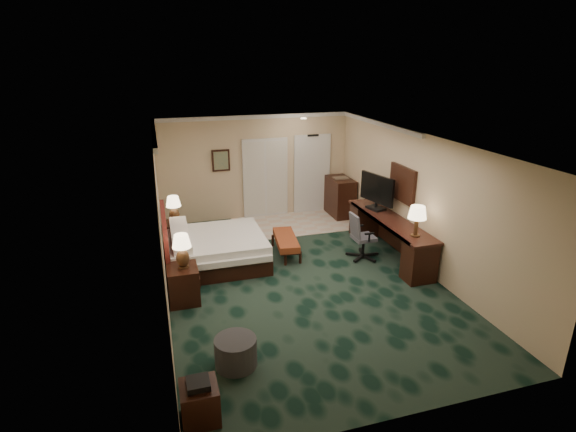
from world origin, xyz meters
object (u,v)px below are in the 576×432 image
object	(u,v)px
nightstand_far	(175,236)
side_table	(200,403)
ottoman	(236,352)
tv	(377,192)
bed	(217,250)
desk	(389,237)
minibar	(340,197)
nightstand_near	(183,284)
bed_bench	(286,246)
lamp_far	(174,210)
desk_chair	(364,236)
lamp_near	(182,251)

from	to	relation	value
nightstand_far	side_table	size ratio (longest dim) A/B	1.32
ottoman	tv	bearing A→B (deg)	41.38
bed	desk	size ratio (longest dim) A/B	0.67
nightstand_far	minibar	size ratio (longest dim) A/B	0.61
nightstand_near	ottoman	world-z (taller)	nightstand_near
bed	bed_bench	distance (m)	1.49
lamp_far	desk_chair	xyz separation A→B (m)	(3.79, -1.62, -0.43)
desk	tv	distance (m)	1.06
lamp_near	nightstand_far	bearing A→B (deg)	90.94
lamp_near	side_table	world-z (taller)	lamp_near
lamp_far	ottoman	size ratio (longest dim) A/B	1.02
ottoman	side_table	world-z (taller)	side_table
nightstand_far	ottoman	size ratio (longest dim) A/B	1.06
nightstand_near	lamp_near	size ratio (longest dim) A/B	1.07
nightstand_near	bed	bearing A→B (deg)	60.11
desk_chair	minibar	size ratio (longest dim) A/B	0.99
ottoman	desk_chair	bearing A→B (deg)	40.12
nightstand_far	desk	bearing A→B (deg)	-20.47
lamp_far	bed	bearing A→B (deg)	-52.63
nightstand_near	tv	world-z (taller)	tv
bed	lamp_near	xyz separation A→B (m)	(-0.76, -1.36, 0.65)
bed	desk_chair	world-z (taller)	desk_chair
nightstand_near	lamp_near	bearing A→B (deg)	13.62
side_table	lamp_far	bearing A→B (deg)	89.45
bed_bench	desk_chair	size ratio (longest dim) A/B	1.21
lamp_far	bed_bench	distance (m)	2.57
ottoman	tv	size ratio (longest dim) A/B	0.58
nightstand_near	ottoman	xyz separation A→B (m)	(0.56, -1.99, -0.11)
lamp_near	bed_bench	size ratio (longest dim) A/B	0.50
desk_chair	minibar	world-z (taller)	minibar
bed	desk	xyz separation A→B (m)	(3.60, -0.66, 0.11)
side_table	bed	bearing A→B (deg)	79.06
bed	tv	xyz separation A→B (m)	(3.60, 0.01, 0.93)
side_table	desk_chair	distance (m)	5.28
desk_chair	lamp_near	bearing A→B (deg)	-170.04
nightstand_near	minibar	size ratio (longest dim) A/B	0.63
bed	bed_bench	world-z (taller)	bed
tv	minibar	world-z (taller)	tv
bed_bench	ottoman	world-z (taller)	ottoman
ottoman	minibar	xyz separation A→B (m)	(3.84, 5.42, 0.30)
bed_bench	nightstand_near	bearing A→B (deg)	-141.07
nightstand_near	bed_bench	xyz separation A→B (m)	(2.28, 1.38, -0.12)
lamp_near	ottoman	xyz separation A→B (m)	(0.53, -2.00, -0.74)
bed	ottoman	distance (m)	3.37
nightstand_near	desk_chair	bearing A→B (deg)	11.18
bed	minibar	size ratio (longest dim) A/B	1.89
lamp_near	side_table	bearing A→B (deg)	-91.18
bed	side_table	xyz separation A→B (m)	(-0.82, -4.22, -0.07)
desk	desk_chair	xyz separation A→B (m)	(-0.57, 0.04, 0.09)
bed	tv	world-z (taller)	tv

